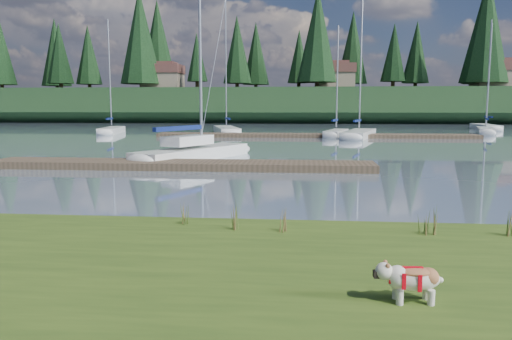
# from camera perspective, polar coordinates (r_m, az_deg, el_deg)

# --- Properties ---
(ground) EXTENTS (200.00, 200.00, 0.00)m
(ground) POSITION_cam_1_polar(r_m,az_deg,el_deg) (41.29, 3.93, 3.76)
(ground) COLOR gray
(ground) RESTS_ON ground
(bank) EXTENTS (60.00, 9.00, 0.35)m
(bank) POSITION_cam_1_polar(r_m,az_deg,el_deg) (5.84, -6.15, -17.18)
(bank) COLOR #3C5519
(bank) RESTS_ON ground
(ridge) EXTENTS (200.00, 20.00, 5.00)m
(ridge) POSITION_cam_1_polar(r_m,az_deg,el_deg) (84.20, 4.74, 7.29)
(ridge) COLOR black
(ridge) RESTS_ON ground
(bulldog) EXTENTS (0.77, 0.36, 0.46)m
(bulldog) POSITION_cam_1_polar(r_m,az_deg,el_deg) (6.11, 17.39, -11.65)
(bulldog) COLOR silver
(bulldog) RESTS_ON bank
(sailboat_main) EXTENTS (4.99, 8.19, 11.98)m
(sailboat_main) POSITION_cam_1_polar(r_m,az_deg,el_deg) (24.86, -6.32, 2.32)
(sailboat_main) COLOR silver
(sailboat_main) RESTS_ON ground
(dock_near) EXTENTS (16.00, 2.00, 0.30)m
(dock_near) POSITION_cam_1_polar(r_m,az_deg,el_deg) (20.97, -8.65, 0.60)
(dock_near) COLOR #4C3D2C
(dock_near) RESTS_ON ground
(dock_far) EXTENTS (26.00, 2.20, 0.30)m
(dock_far) POSITION_cam_1_polar(r_m,az_deg,el_deg) (41.28, 6.71, 3.93)
(dock_far) COLOR #4C3D2C
(dock_far) RESTS_ON ground
(sailboat_bg_0) EXTENTS (2.70, 7.33, 10.52)m
(sailboat_bg_0) POSITION_cam_1_polar(r_m,az_deg,el_deg) (49.32, -16.02, 4.46)
(sailboat_bg_0) COLOR silver
(sailboat_bg_0) RESTS_ON ground
(sailboat_bg_1) EXTENTS (4.01, 9.02, 13.13)m
(sailboat_bg_1) POSITION_cam_1_polar(r_m,az_deg,el_deg) (48.34, -3.50, 4.68)
(sailboat_bg_1) COLOR silver
(sailboat_bg_1) RESTS_ON ground
(sailboat_bg_2) EXTENTS (2.60, 6.07, 9.19)m
(sailboat_bg_2) POSITION_cam_1_polar(r_m,az_deg,el_deg) (42.83, 9.27, 4.26)
(sailboat_bg_2) COLOR silver
(sailboat_bg_2) RESTS_ON ground
(sailboat_bg_3) EXTENTS (3.99, 9.17, 13.12)m
(sailboat_bg_3) POSITION_cam_1_polar(r_m,az_deg,el_deg) (42.61, 11.85, 4.17)
(sailboat_bg_3) COLOR silver
(sailboat_bg_3) RESTS_ON ground
(sailboat_bg_4) EXTENTS (3.12, 6.86, 10.10)m
(sailboat_bg_4) POSITION_cam_1_polar(r_m,az_deg,el_deg) (51.41, 24.74, 4.18)
(sailboat_bg_4) COLOR silver
(sailboat_bg_4) RESTS_ON ground
(sailboat_bg_5) EXTENTS (2.35, 8.34, 11.73)m
(sailboat_bg_5) POSITION_cam_1_polar(r_m,az_deg,el_deg) (60.31, 24.58, 4.55)
(sailboat_bg_5) COLOR silver
(sailboat_bg_5) RESTS_ON ground
(weed_0) EXTENTS (0.17, 0.14, 0.56)m
(weed_0) POSITION_cam_1_polar(r_m,az_deg,el_deg) (9.14, -2.34, -5.35)
(weed_0) COLOR #475B23
(weed_0) RESTS_ON bank
(weed_1) EXTENTS (0.17, 0.14, 0.46)m
(weed_1) POSITION_cam_1_polar(r_m,az_deg,el_deg) (8.99, 2.98, -5.85)
(weed_1) COLOR #475B23
(weed_1) RESTS_ON bank
(weed_2) EXTENTS (0.17, 0.14, 0.60)m
(weed_2) POSITION_cam_1_polar(r_m,az_deg,el_deg) (9.25, 19.36, -5.50)
(weed_2) COLOR #475B23
(weed_2) RESTS_ON bank
(weed_3) EXTENTS (0.17, 0.14, 0.51)m
(weed_3) POSITION_cam_1_polar(r_m,az_deg,el_deg) (9.63, -7.98, -4.89)
(weed_3) COLOR #475B23
(weed_3) RESTS_ON bank
(weed_4) EXTENTS (0.17, 0.14, 0.39)m
(weed_4) POSITION_cam_1_polar(r_m,az_deg,el_deg) (9.28, 18.75, -5.98)
(weed_4) COLOR #475B23
(weed_4) RESTS_ON bank
(weed_5) EXTENTS (0.17, 0.14, 0.63)m
(weed_5) POSITION_cam_1_polar(r_m,az_deg,el_deg) (9.78, 27.20, -5.15)
(weed_5) COLOR #475B23
(weed_5) RESTS_ON bank
(mud_lip) EXTENTS (60.00, 0.50, 0.14)m
(mud_lip) POSITION_cam_1_polar(r_m,az_deg,el_deg) (9.98, -1.04, -7.28)
(mud_lip) COLOR #33281C
(mud_lip) RESTS_ON ground
(conifer_1) EXTENTS (4.40, 4.40, 11.30)m
(conifer_1) POSITION_cam_1_polar(r_m,az_deg,el_deg) (92.31, -21.53, 12.28)
(conifer_1) COLOR #382619
(conifer_1) RESTS_ON ridge
(conifer_2) EXTENTS (6.60, 6.60, 16.05)m
(conifer_2) POSITION_cam_1_polar(r_m,az_deg,el_deg) (84.10, -13.11, 14.67)
(conifer_2) COLOR #382619
(conifer_2) RESTS_ON ridge
(conifer_3) EXTENTS (4.84, 4.84, 12.25)m
(conifer_3) POSITION_cam_1_polar(r_m,az_deg,el_deg) (84.43, -2.19, 13.59)
(conifer_3) COLOR #382619
(conifer_3) RESTS_ON ridge
(conifer_4) EXTENTS (6.16, 6.16, 15.10)m
(conifer_4) POSITION_cam_1_polar(r_m,az_deg,el_deg) (77.93, 7.05, 15.07)
(conifer_4) COLOR #382619
(conifer_4) RESTS_ON ridge
(conifer_5) EXTENTS (3.96, 3.96, 10.35)m
(conifer_5) POSITION_cam_1_polar(r_m,az_deg,el_deg) (82.79, 15.49, 12.83)
(conifer_5) COLOR #382619
(conifer_5) RESTS_ON ridge
(conifer_6) EXTENTS (7.04, 7.04, 17.00)m
(conifer_6) POSITION_cam_1_polar(r_m,az_deg,el_deg) (84.41, 24.82, 14.48)
(conifer_6) COLOR #382619
(conifer_6) RESTS_ON ridge
(house_0) EXTENTS (6.30, 5.30, 4.65)m
(house_0) POSITION_cam_1_polar(r_m,az_deg,el_deg) (84.55, -10.59, 10.46)
(house_0) COLOR gray
(house_0) RESTS_ON ridge
(house_1) EXTENTS (6.30, 5.30, 4.65)m
(house_1) POSITION_cam_1_polar(r_m,az_deg,el_deg) (82.48, 9.01, 10.57)
(house_1) COLOR gray
(house_1) RESTS_ON ridge
(house_2) EXTENTS (6.30, 5.30, 4.65)m
(house_2) POSITION_cam_1_polar(r_m,az_deg,el_deg) (85.38, 25.63, 9.83)
(house_2) COLOR gray
(house_2) RESTS_ON ridge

